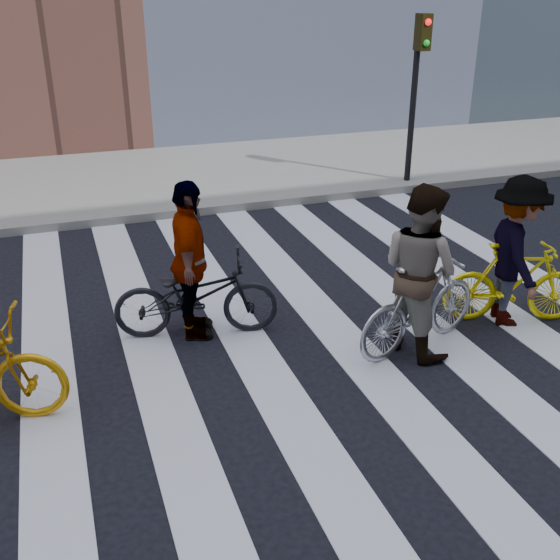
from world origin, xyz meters
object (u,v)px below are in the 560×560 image
bike_yellow_right (514,283)px  rider_mid (420,270)px  bike_silver_mid (420,305)px  rider_right (516,252)px  bike_dark_rear (196,296)px  traffic_signal (418,72)px  rider_rear (190,262)px

bike_yellow_right → rider_mid: 1.54m
bike_silver_mid → rider_right: 1.43m
bike_silver_mid → bike_dark_rear: 2.56m
bike_yellow_right → rider_right: bearing=109.4°
bike_yellow_right → bike_dark_rear: bearing=95.1°
traffic_signal → bike_dark_rear: size_ratio=1.74×
traffic_signal → rider_rear: (-5.48, -4.57, -1.34)m
traffic_signal → rider_rear: size_ratio=1.77×
bike_dark_rear → bike_silver_mid: bearing=-104.2°
bike_yellow_right → rider_mid: size_ratio=0.88×
bike_yellow_right → rider_right: size_ratio=0.93×
bike_silver_mid → bike_yellow_right: 1.43m
bike_silver_mid → bike_yellow_right: (1.41, 0.19, -0.03)m
bike_silver_mid → rider_right: size_ratio=0.98×
bike_silver_mid → rider_rear: size_ratio=0.95×
bike_dark_rear → rider_mid: rider_mid is taller
bike_yellow_right → rider_rear: (-3.76, 0.95, 0.43)m
bike_silver_mid → rider_mid: rider_mid is taller
traffic_signal → bike_yellow_right: 6.05m
traffic_signal → rider_right: size_ratio=1.81×
bike_silver_mid → bike_dark_rear: size_ratio=0.94×
bike_yellow_right → bike_dark_rear: (-3.71, 0.95, -0.01)m
traffic_signal → rider_mid: bearing=-119.1°
bike_yellow_right → rider_rear: rider_rear is taller
traffic_signal → rider_rear: bearing=-140.1°
bike_silver_mid → bike_dark_rear: bearing=47.2°
bike_silver_mid → bike_yellow_right: bike_silver_mid is taller
bike_dark_rear → rider_mid: (2.25, -1.13, 0.47)m
bike_silver_mid → rider_right: bearing=-98.6°
traffic_signal → rider_rear: traffic_signal is taller
traffic_signal → rider_mid: (-3.18, -5.71, -1.31)m
rider_mid → bike_yellow_right: bearing=-99.1°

